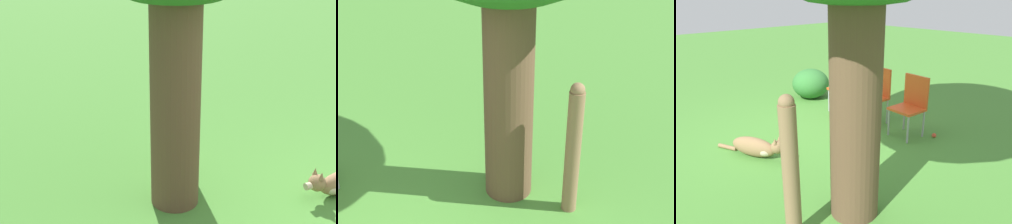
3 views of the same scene
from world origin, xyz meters
TOP-DOWN VIEW (x-y plane):
  - fence_post at (1.15, 1.42)m, footprint 0.15×0.15m

SIDE VIEW (x-z plane):
  - fence_post at x=1.15m, z-range 0.01..1.37m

